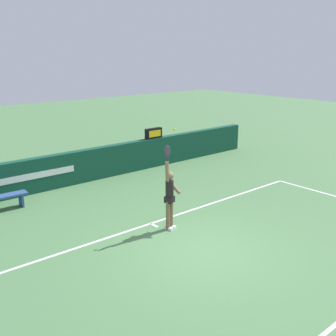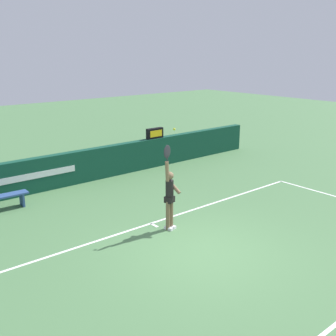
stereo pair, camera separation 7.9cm
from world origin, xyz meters
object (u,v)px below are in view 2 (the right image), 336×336
at_px(speed_display, 155,133).
at_px(tennis_ball, 174,129).
at_px(courtside_bench_near, 2,199).
at_px(tennis_player, 170,195).

distance_m(speed_display, tennis_ball, 6.20).
xyz_separation_m(tennis_ball, courtside_bench_near, (-3.06, 4.14, -2.30)).
xyz_separation_m(speed_display, tennis_ball, (-3.32, -5.07, 1.28)).
bearing_deg(courtside_bench_near, tennis_player, -54.87).
bearing_deg(speed_display, tennis_ball, -123.19).
relative_size(tennis_ball, courtside_bench_near, 0.04).
xyz_separation_m(tennis_player, tennis_ball, (0.14, -0.00, 1.70)).
height_order(tennis_player, tennis_ball, tennis_ball).
distance_m(speed_display, tennis_player, 6.16).
height_order(speed_display, tennis_ball, tennis_ball).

